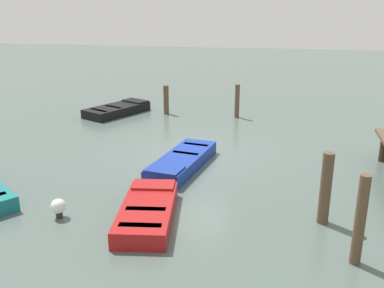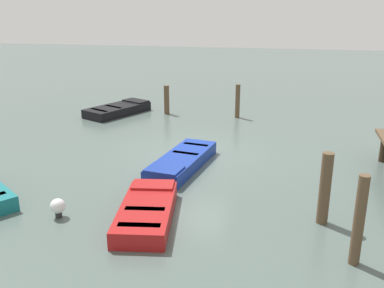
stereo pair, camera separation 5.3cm
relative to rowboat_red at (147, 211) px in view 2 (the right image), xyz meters
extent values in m
plane|color=#4C5B56|center=(-4.86, 0.02, -0.22)|extent=(80.00, 80.00, 0.00)
cylinder|color=#3C2E20|center=(-5.46, 6.23, 0.21)|extent=(0.20, 0.20, 0.85)
cube|color=maroon|center=(0.02, 0.00, -0.02)|extent=(2.95, 1.62, 0.40)
cube|color=black|center=(0.02, 0.00, 0.12)|extent=(2.49, 1.30, 0.04)
cube|color=maroon|center=(-1.05, -0.17, 0.21)|extent=(0.78, 1.15, 0.06)
cube|color=black|center=(0.23, 0.04, 0.16)|extent=(0.35, 0.95, 0.04)
cube|color=black|center=(0.99, 0.16, 0.16)|extent=(0.35, 0.95, 0.04)
cube|color=navy|center=(-3.52, 0.01, -0.02)|extent=(3.57, 1.62, 0.40)
cube|color=silver|center=(-3.52, 0.01, 0.12)|extent=(3.02, 1.30, 0.04)
cube|color=navy|center=(-2.19, -0.20, 0.21)|extent=(0.90, 1.10, 0.06)
cube|color=#A4A49F|center=(-3.77, 0.05, 0.16)|extent=(0.33, 0.88, 0.04)
cube|color=#A4A49F|center=(-4.71, 0.19, 0.16)|extent=(0.33, 0.88, 0.04)
cube|color=black|center=(-9.65, -4.63, -0.02)|extent=(3.42, 2.56, 0.40)
cube|color=gray|center=(-9.65, -4.63, 0.12)|extent=(2.87, 2.09, 0.04)
cube|color=black|center=(-10.76, -4.11, 0.21)|extent=(1.14, 1.40, 0.06)
cube|color=#776E5D|center=(-9.44, -4.73, 0.16)|extent=(0.63, 1.04, 0.04)
cube|color=#776E5D|center=(-8.66, -5.10, 0.16)|extent=(0.63, 1.04, 0.04)
cylinder|color=brown|center=(-10.22, 0.94, 0.54)|extent=(0.21, 0.21, 1.51)
cylinder|color=brown|center=(-10.21, -2.38, 0.46)|extent=(0.25, 0.25, 1.34)
cylinder|color=brown|center=(0.86, 4.55, 0.72)|extent=(0.21, 0.21, 1.87)
cylinder|color=brown|center=(-0.73, 4.04, 0.65)|extent=(0.26, 0.26, 1.72)
cylinder|color=#262626|center=(0.37, -2.10, -0.16)|extent=(0.16, 0.16, 0.12)
sphere|color=white|center=(0.37, -2.10, 0.08)|extent=(0.36, 0.36, 0.36)
camera|label=1|loc=(8.62, 2.95, 4.60)|focal=39.76mm
camera|label=2|loc=(8.61, 3.01, 4.60)|focal=39.76mm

